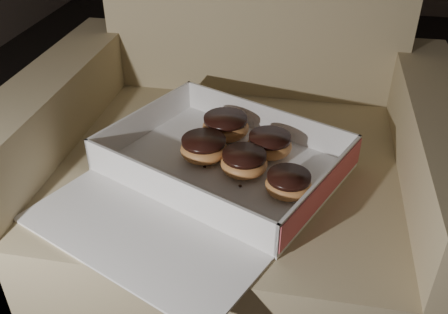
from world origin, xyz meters
TOP-DOWN VIEW (x-y plane):
  - floor at (0.00, 0.00)m, footprint 4.50×4.50m
  - armchair at (-0.41, -0.22)m, footprint 0.95×0.80m
  - bakery_box at (-0.43, -0.38)m, footprint 0.62×0.66m
  - donut_a at (-0.33, -0.28)m, footprint 0.10×0.10m
  - donut_b at (-0.44, -0.23)m, footprint 0.10×0.10m
  - donut_c at (-0.37, -0.36)m, footprint 0.09×0.09m
  - donut_d at (-0.28, -0.41)m, footprint 0.09×0.09m
  - donut_e at (-0.46, -0.32)m, footprint 0.10×0.10m
  - crumb_a at (-0.33, -0.49)m, footprint 0.01×0.01m
  - crumb_b at (-0.37, -0.40)m, footprint 0.01×0.01m
  - crumb_c at (-0.46, -0.35)m, footprint 0.01×0.01m
  - crumb_d at (-0.51, -0.42)m, footprint 0.01×0.01m
  - crumb_e at (-0.37, -0.52)m, footprint 0.01×0.01m

SIDE VIEW (x-z plane):
  - floor at x=0.00m, z-range 0.00..0.00m
  - armchair at x=-0.41m, z-range -0.18..0.81m
  - crumb_a at x=-0.33m, z-range 0.45..0.46m
  - crumb_b at x=-0.37m, z-range 0.45..0.46m
  - crumb_c at x=-0.46m, z-range 0.45..0.46m
  - crumb_d at x=-0.51m, z-range 0.45..0.46m
  - crumb_e at x=-0.37m, z-range 0.45..0.46m
  - bakery_box at x=-0.43m, z-range 0.42..0.50m
  - donut_d at x=-0.28m, z-range 0.45..0.50m
  - donut_c at x=-0.37m, z-range 0.45..0.50m
  - donut_a at x=-0.33m, z-range 0.45..0.50m
  - donut_e at x=-0.46m, z-range 0.45..0.50m
  - donut_b at x=-0.44m, z-range 0.45..0.51m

